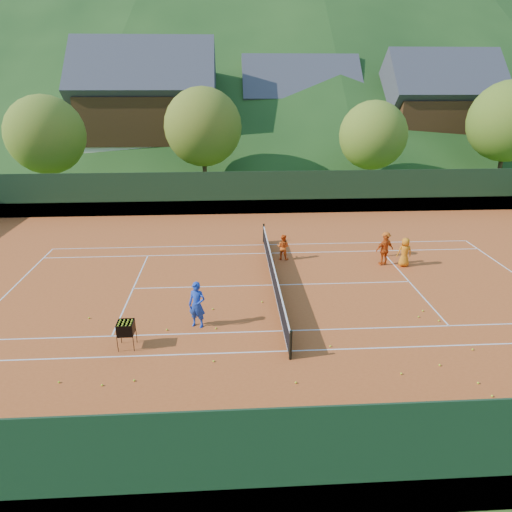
{
  "coord_description": "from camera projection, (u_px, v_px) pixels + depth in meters",
  "views": [
    {
      "loc": [
        -1.94,
        -19.04,
        8.9
      ],
      "look_at": [
        -0.81,
        0.0,
        1.48
      ],
      "focal_mm": 32.0,
      "sensor_mm": 36.0,
      "label": 1
    }
  ],
  "objects": [
    {
      "name": "tennis_ball_7",
      "position": [
        419.0,
        317.0,
        18.16
      ],
      "size": [
        0.07,
        0.07,
        0.07
      ],
      "primitive_type": "sphere",
      "color": "#C3E626",
      "rests_on": "clay_court"
    },
    {
      "name": "ground",
      "position": [
        273.0,
        285.0,
        21.04
      ],
      "size": [
        400.0,
        400.0,
        0.0
      ],
      "primitive_type": "plane",
      "color": "#33571B",
      "rests_on": "ground"
    },
    {
      "name": "tennis_ball_9",
      "position": [
        262.0,
        302.0,
        19.37
      ],
      "size": [
        0.07,
        0.07,
        0.07
      ],
      "primitive_type": "sphere",
      "color": "#C3E626",
      "rests_on": "clay_court"
    },
    {
      "name": "student_c",
      "position": [
        405.0,
        252.0,
        22.92
      ],
      "size": [
        0.73,
        0.48,
        1.49
      ],
      "primitive_type": "imported",
      "rotation": [
        0.0,
        0.0,
        3.14
      ],
      "color": "orange",
      "rests_on": "clay_court"
    },
    {
      "name": "tree_a",
      "position": [
        46.0,
        135.0,
        35.14
      ],
      "size": [
        6.0,
        6.0,
        7.88
      ],
      "color": "#3E2818",
      "rests_on": "ground"
    },
    {
      "name": "tree_c",
      "position": [
        373.0,
        135.0,
        37.62
      ],
      "size": [
        5.6,
        5.6,
        7.35
      ],
      "color": "#41281A",
      "rests_on": "ground"
    },
    {
      "name": "tennis_ball_20",
      "position": [
        429.0,
        426.0,
        12.44
      ],
      "size": [
        0.07,
        0.07,
        0.07
      ],
      "primitive_type": "sphere",
      "color": "#C3E626",
      "rests_on": "clay_court"
    },
    {
      "name": "tennis_ball_22",
      "position": [
        512.0,
        400.0,
        13.45
      ],
      "size": [
        0.07,
        0.07,
        0.07
      ],
      "primitive_type": "sphere",
      "color": "#C3E626",
      "rests_on": "clay_court"
    },
    {
      "name": "student_d",
      "position": [
        385.0,
        244.0,
        24.29
      ],
      "size": [
        0.99,
        0.8,
        1.33
      ],
      "primitive_type": "imported",
      "rotation": [
        0.0,
        0.0,
        3.56
      ],
      "color": "#D25612",
      "rests_on": "clay_court"
    },
    {
      "name": "tennis_ball_17",
      "position": [
        361.0,
        407.0,
        13.16
      ],
      "size": [
        0.07,
        0.07,
        0.07
      ],
      "primitive_type": "sphere",
      "color": "#C3E626",
      "rests_on": "clay_court"
    },
    {
      "name": "tennis_ball_12",
      "position": [
        423.0,
        311.0,
        18.63
      ],
      "size": [
        0.07,
        0.07,
        0.07
      ],
      "primitive_type": "sphere",
      "color": "#C3E626",
      "rests_on": "clay_court"
    },
    {
      "name": "tennis_net",
      "position": [
        274.0,
        275.0,
        20.85
      ],
      "size": [
        0.1,
        12.07,
        1.1
      ],
      "color": "black",
      "rests_on": "clay_court"
    },
    {
      "name": "chalet_right",
      "position": [
        435.0,
        116.0,
        48.15
      ],
      "size": [
        11.5,
        8.82,
        11.91
      ],
      "color": "beige",
      "rests_on": "ground"
    },
    {
      "name": "tree_d",
      "position": [
        509.0,
        121.0,
        38.87
      ],
      "size": [
        6.8,
        6.8,
        8.93
      ],
      "color": "#3E2719",
      "rests_on": "ground"
    },
    {
      "name": "tennis_ball_10",
      "position": [
        478.0,
        383.0,
        14.21
      ],
      "size": [
        0.07,
        0.07,
        0.07
      ],
      "primitive_type": "sphere",
      "color": "#C3E626",
      "rests_on": "clay_court"
    },
    {
      "name": "tennis_ball_8",
      "position": [
        89.0,
        318.0,
        18.08
      ],
      "size": [
        0.07,
        0.07,
        0.07
      ],
      "primitive_type": "sphere",
      "color": "#C3E626",
      "rests_on": "clay_court"
    },
    {
      "name": "tennis_ball_16",
      "position": [
        214.0,
        361.0,
        15.3
      ],
      "size": [
        0.07,
        0.07,
        0.07
      ],
      "primitive_type": "sphere",
      "color": "#C3E626",
      "rests_on": "clay_court"
    },
    {
      "name": "perimeter_fence",
      "position": [
        274.0,
        260.0,
        20.58
      ],
      "size": [
        40.4,
        24.24,
        3.0
      ],
      "color": "black",
      "rests_on": "clay_court"
    },
    {
      "name": "tennis_ball_5",
      "position": [
        440.0,
        365.0,
        15.09
      ],
      "size": [
        0.07,
        0.07,
        0.07
      ],
      "primitive_type": "sphere",
      "color": "#C3E626",
      "rests_on": "clay_court"
    },
    {
      "name": "tennis_ball_1",
      "position": [
        492.0,
        396.0,
        13.62
      ],
      "size": [
        0.07,
        0.07,
        0.07
      ],
      "primitive_type": "sphere",
      "color": "#C3E626",
      "rests_on": "clay_court"
    },
    {
      "name": "ball_hopper",
      "position": [
        126.0,
        329.0,
        15.91
      ],
      "size": [
        0.57,
        0.57,
        1.0
      ],
      "color": "black",
      "rests_on": "clay_court"
    },
    {
      "name": "chalet_mid",
      "position": [
        298.0,
        116.0,
        51.2
      ],
      "size": [
        12.65,
        8.82,
        11.45
      ],
      "color": "beige",
      "rests_on": "ground"
    },
    {
      "name": "student_a",
      "position": [
        283.0,
        247.0,
        23.84
      ],
      "size": [
        0.81,
        0.74,
        1.36
      ],
      "primitive_type": "imported",
      "rotation": [
        0.0,
        0.0,
        2.71
      ],
      "color": "#FA5E16",
      "rests_on": "clay_court"
    },
    {
      "name": "tennis_ball_0",
      "position": [
        167.0,
        330.0,
        17.22
      ],
      "size": [
        0.07,
        0.07,
        0.07
      ],
      "primitive_type": "sphere",
      "color": "#C3E626",
      "rests_on": "clay_court"
    },
    {
      "name": "tennis_ball_18",
      "position": [
        439.0,
        321.0,
        17.87
      ],
      "size": [
        0.07,
        0.07,
        0.07
      ],
      "primitive_type": "sphere",
      "color": "#C3E626",
      "rests_on": "clay_court"
    },
    {
      "name": "tennis_ball_15",
      "position": [
        102.0,
        385.0,
        14.11
      ],
      "size": [
        0.07,
        0.07,
        0.07
      ],
      "primitive_type": "sphere",
      "color": "#C3E626",
      "rests_on": "clay_court"
    },
    {
      "name": "court_lines",
      "position": [
        273.0,
        285.0,
        21.03
      ],
      "size": [
        23.83,
        11.03,
        0.0
      ],
      "color": "white",
      "rests_on": "clay_court"
    },
    {
      "name": "chalet_left",
      "position": [
        148.0,
        113.0,
        46.35
      ],
      "size": [
        13.8,
        9.93,
        12.92
      ],
      "color": "beige",
      "rests_on": "ground"
    },
    {
      "name": "tennis_ball_2",
      "position": [
        134.0,
        380.0,
        14.32
      ],
      "size": [
        0.07,
        0.07,
        0.07
      ],
      "primitive_type": "sphere",
      "color": "#C3E626",
      "rests_on": "clay_court"
    },
    {
      "name": "tennis_ball_4",
      "position": [
        59.0,
        382.0,
        14.24
      ],
      "size": [
        0.07,
        0.07,
        0.07
      ],
      "primitive_type": "sphere",
      "color": "#C3E626",
      "rests_on": "clay_court"
    },
    {
      "name": "tennis_ball_3",
      "position": [
        401.0,
        374.0,
        14.66
      ],
      "size": [
        0.07,
        0.07,
        0.07
      ],
      "primitive_type": "sphere",
      "color": "#C3E626",
      "rests_on": "clay_court"
    },
    {
      "name": "tree_b",
      "position": [
        203.0,
        127.0,
        37.54
      ],
      "size": [
        6.4,
        6.4,
        8.4
      ],
      "color": "#42281A",
      "rests_on": "ground"
    },
    {
      "name": "tennis_ball_11",
      "position": [
        296.0,
        383.0,
        14.23
      ],
      "size": [
        0.07,
        0.07,
        0.07
      ],
      "primitive_type": "sphere",
      "color": "#C3E626",
      "rests_on": "clay_court"
    },
    {
      "name": "coach",
      "position": [
        197.0,
        305.0,
        17.22
      ],
      "size": [
        0.78,
        0.64,
        1.83
      ],
      "primitive_type": "imported",
      "rotation": [
        0.0,
        0.0,
        -0.35
      ],
      "color": "#1C3FB7",
      "rests_on": "clay_court"
    },
    {
      "name": "student_b",
      "position": [
        385.0,
        250.0,
        23.05
      ],
      "size": [
        1.01,
        0.58,
        1.61
      ],
      "primitive_type": "imported",
      "rotation": [
        0.0,
        0.0,
        3.35
      ],
      "color": "#D75213",
      "rests_on": "clay_court"
    },
    {
      "name": "tennis_ball_19",
      "position": [
        213.0,
        309.0,
        18.78
      ],
      "size": [
        0.07,
        0.07,
        0.07
      ],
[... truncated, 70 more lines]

